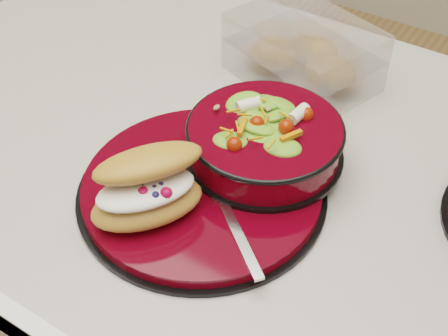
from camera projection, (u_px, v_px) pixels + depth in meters
The scene contains 6 objects.
island_counter at pixel (255, 335), 1.14m from camera, with size 1.24×0.74×0.90m.
dinner_plate at pixel (202, 189), 0.78m from camera, with size 0.31×0.31×0.02m.
salad_bowl at pixel (265, 136), 0.78m from camera, with size 0.20×0.20×0.09m.
croissant at pixel (149, 188), 0.71m from camera, with size 0.14×0.17×0.08m.
fork at pixel (232, 222), 0.72m from camera, with size 0.14×0.11×0.00m.
pastry_box at pixel (304, 54), 0.94m from camera, with size 0.24×0.21×0.09m.
Camera 1 is at (0.29, -0.55, 1.46)m, focal length 50.00 mm.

